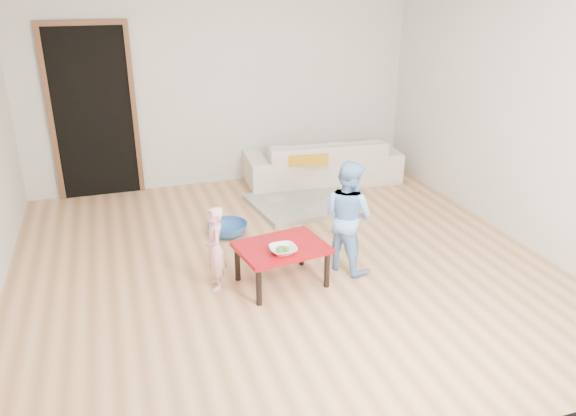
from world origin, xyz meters
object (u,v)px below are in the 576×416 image
child_blue (348,216)px  bowl (283,250)px  red_table (282,265)px  sofa (322,161)px  child_pink (215,249)px  basin (227,229)px

child_blue → bowl: bearing=79.4°
red_table → sofa: bearing=61.3°
child_pink → child_blue: 1.24m
sofa → basin: 2.04m
sofa → bowl: 2.90m
sofa → red_table: (-1.33, -2.43, -0.11)m
bowl → basin: (-0.22, 1.29, -0.34)m
sofa → basin: size_ratio=4.69×
sofa → basin: sofa is taller
child_blue → basin: child_blue is taller
bowl → child_pink: size_ratio=0.31×
bowl → basin: bowl is taller
child_pink → bowl: bearing=67.8°
red_table → basin: red_table is taller
red_table → basin: size_ratio=1.76×
red_table → child_pink: bearing=168.7°
sofa → child_pink: child_pink is taller
child_pink → basin: child_pink is taller
bowl → basin: 1.35m
red_table → child_pink: (-0.57, 0.11, 0.19)m
sofa → child_blue: size_ratio=1.91×
bowl → red_table: bearing=77.8°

